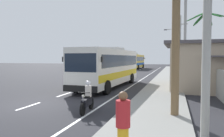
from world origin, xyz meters
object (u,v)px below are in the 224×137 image
Objects in this scene: coach_bus_foreground at (109,66)px; pedestrian_near_kerb at (123,124)px; utility_pole_far at (179,44)px; palm_nearest at (176,18)px; motorcycle_beside_bus at (87,99)px; coach_bus_far_lane at (136,61)px; palm_second at (205,33)px; utility_pole_mid at (185,34)px.

coach_bus_foreground is 6.65× the size of pedestrian_near_kerb.
utility_pole_far is 23.09m from palm_nearest.
coach_bus_far_lane is at bearing 97.12° from motorcycle_beside_bus.
coach_bus_foreground is at bearing 123.52° from palm_nearest.
utility_pole_far is (4.72, 23.21, 4.12)m from motorcycle_beside_bus.
palm_second is (3.91, 16.87, 3.97)m from pedestrian_near_kerb.
pedestrian_near_kerb is at bearing -103.05° from palm_second.
motorcycle_beside_bus is at bearing -82.88° from coach_bus_far_lane.
utility_pole_mid is (6.63, 1.13, 2.87)m from coach_bus_foreground.
utility_pole_far is (6.41, 14.25, 2.84)m from coach_bus_foreground.
palm_nearest is at bearing -56.48° from coach_bus_foreground.
utility_pole_mid is 1.03× the size of utility_pole_far.
pedestrian_near_kerb is at bearing -104.55° from palm_nearest.
utility_pole_far reaches higher than motorcycle_beside_bus.
utility_pole_far is at bearing 90.95° from utility_pole_mid.
pedestrian_near_kerb is at bearing -93.68° from utility_pole_far.
utility_pole_far is at bearing 127.01° from pedestrian_near_kerb.
palm_second reaches higher than motorcycle_beside_bus.
palm_nearest is at bearing 116.14° from pedestrian_near_kerb.
utility_pole_mid reaches higher than utility_pole_far.
utility_pole_far is at bearing 78.51° from motorcycle_beside_bus.
coach_bus_far_lane is 5.53× the size of motorcycle_beside_bus.
palm_second is (8.53, 3.30, 3.08)m from coach_bus_foreground.
pedestrian_near_kerb is at bearing -97.78° from utility_pole_mid.
palm_second is at bearing 117.64° from pedestrian_near_kerb.
palm_second is (12.11, -29.92, 3.08)m from coach_bus_far_lane.
coach_bus_foreground is at bearing 100.68° from motorcycle_beside_bus.
coach_bus_foreground is 5.82× the size of motorcycle_beside_bus.
utility_pole_far reaches higher than palm_nearest.
palm_nearest reaches higher than coach_bus_foreground.
utility_pole_far is (1.79, 27.82, 3.72)m from pedestrian_near_kerb.
utility_pole_far is at bearing 88.61° from palm_nearest.
utility_pole_mid is at bearing -72.37° from coach_bus_far_lane.
utility_pole_far reaches higher than coach_bus_far_lane.
utility_pole_mid is (10.20, -32.10, 2.86)m from coach_bus_far_lane.
motorcycle_beside_bus is 24.04m from utility_pole_far.
coach_bus_far_lane is 1.18× the size of utility_pole_mid.
motorcycle_beside_bus is at bearing -79.32° from coach_bus_foreground.
utility_pole_far reaches higher than coach_bus_foreground.
coach_bus_foreground is 1.28× the size of utility_pole_far.
pedestrian_near_kerb is 15.29m from utility_pole_mid.
coach_bus_far_lane is 33.80m from utility_pole_mid.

